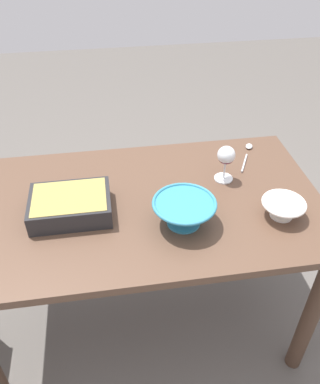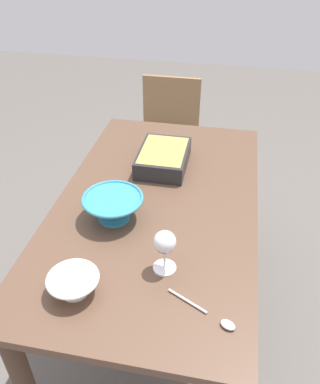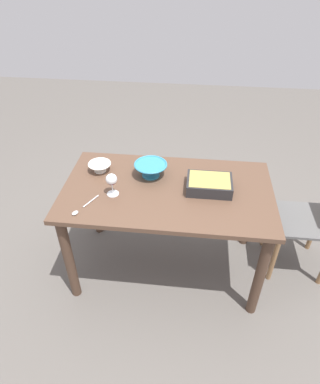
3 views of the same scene
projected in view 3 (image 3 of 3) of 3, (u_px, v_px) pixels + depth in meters
name	position (u px, v px, depth m)	size (l,w,h in m)	color
ground_plane	(166.00, 265.00, 2.66)	(8.00, 8.00, 0.00)	#5B5651
dining_table	(167.00, 203.00, 2.27)	(1.37, 0.78, 0.76)	brown
chair	(314.00, 219.00, 2.39)	(0.40, 0.39, 0.84)	#595959
wine_glass	(112.00, 181.00, 2.09)	(0.08, 0.08, 0.15)	white
casserole_dish	(209.00, 184.00, 2.17)	(0.29, 0.21, 0.08)	#262628
mixing_bowl	(151.00, 169.00, 2.28)	(0.23, 0.23, 0.10)	teal
small_bowl	(100.00, 166.00, 2.34)	(0.16, 0.16, 0.07)	white
serving_spoon	(80.00, 209.00, 2.03)	(0.12, 0.21, 0.01)	silver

